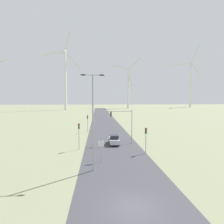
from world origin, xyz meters
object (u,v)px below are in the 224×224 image
Objects in this scene: traffic_light_post_mid_left at (88,120)px; streetlamp at (93,112)px; traffic_light_post_near_left at (79,131)px; wind_turbine_center at (128,84)px; traffic_light_mast_overhead at (124,120)px; wind_turbine_right at (191,80)px; car_approaching at (114,140)px; traffic_light_post_near_right at (146,135)px; wind_turbine_left at (65,75)px; stop_sign_near at (101,147)px.

streetlamp is at bearing -85.34° from traffic_light_post_mid_left.
wind_turbine_center reaches higher than traffic_light_post_near_left.
traffic_light_mast_overhead is 194.41m from wind_turbine_right.
traffic_light_mast_overhead is 0.13× the size of wind_turbine_center.
traffic_light_post_mid_left is 1.10× the size of car_approaching.
wind_turbine_center is (34.03, 143.08, 20.59)m from traffic_light_post_near_left.
streetlamp is 25.25m from traffic_light_post_mid_left.
streetlamp is at bearing -142.98° from traffic_light_post_near_right.
car_approaching is 144.53m from wind_turbine_center.
traffic_light_post_near_right is at bearing -68.02° from traffic_light_mast_overhead.
car_approaching is at bearing 73.26° from streetlamp.
traffic_light_mast_overhead is at bearing 66.09° from streetlamp.
car_approaching is 124.19m from wind_turbine_left.
traffic_light_mast_overhead is 4.24m from car_approaching.
traffic_light_post_mid_left is 188.86m from wind_turbine_right.
wind_turbine_center is at bearing 78.80° from car_approaching.
car_approaching is (5.71, -12.64, -2.39)m from traffic_light_post_mid_left.
wind_turbine_left is at bearing 100.99° from traffic_light_post_near_left.
stop_sign_near is at bearing -101.51° from wind_turbine_center.
wind_turbine_right reaches higher than traffic_light_mast_overhead.
wind_turbine_left is at bearing 105.13° from traffic_light_mast_overhead.
stop_sign_near is 153.87m from wind_turbine_center.
wind_turbine_center is at bearing 78.34° from streetlamp.
stop_sign_near is 9.73m from car_approaching.
traffic_light_post_near_left is at bearing -157.03° from traffic_light_mast_overhead.
traffic_light_post_near_left is at bearing -79.01° from wind_turbine_left.
wind_turbine_right is (100.73, 168.90, 28.57)m from traffic_light_post_near_right.
traffic_light_post_near_left is 1.00× the size of traffic_light_post_mid_left.
wind_turbine_right reaches higher than traffic_light_post_mid_left.
wind_turbine_right reaches higher than stop_sign_near.
traffic_light_mast_overhead is (7.62, -12.27, 1.38)m from traffic_light_post_mid_left.
stop_sign_near is at bearing -82.12° from traffic_light_post_mid_left.
wind_turbine_center reaches higher than traffic_light_post_near_right.
wind_turbine_right is at bearing 18.68° from wind_turbine_left.
wind_turbine_right is (77.53, 22.86, 7.68)m from wind_turbine_center.
traffic_light_post_mid_left is 0.09× the size of wind_turbine_center.
wind_turbine_center reaches higher than traffic_light_mast_overhead.
wind_turbine_left reaches higher than streetlamp.
traffic_light_mast_overhead is at bearing 11.03° from car_approaching.
stop_sign_near is 0.73× the size of traffic_light_post_near_right.
wind_turbine_right is (134.92, 45.61, 2.34)m from wind_turbine_left.
wind_turbine_left is at bearing 101.35° from streetlamp.
car_approaching is 0.06× the size of wind_turbine_left.
car_approaching is at bearing 73.91° from stop_sign_near.
wind_turbine_right is (107.92, 172.12, 29.48)m from stop_sign_near.
car_approaching is 196.29m from wind_turbine_right.
wind_turbine_center reaches higher than traffic_light_post_mid_left.
wind_turbine_right is at bearing 56.09° from traffic_light_post_near_left.
wind_turbine_left is (-34.19, 123.29, 26.23)m from traffic_light_post_near_right.
traffic_light_post_near_right reaches higher than stop_sign_near.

